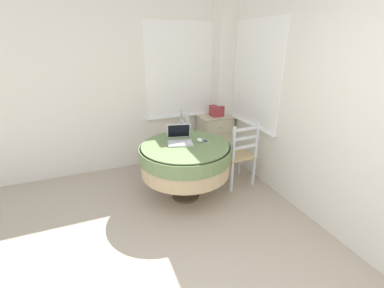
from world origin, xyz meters
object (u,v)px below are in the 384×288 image
(computer_mouse, at_px, (200,140))
(storage_box, at_px, (217,111))
(laptop, at_px, (180,139))
(cell_phone, at_px, (205,141))
(round_dining_table, at_px, (185,157))
(corner_cabinet, at_px, (215,137))
(dining_chair_near_back_window, at_px, (176,143))
(dining_chair_near_right_window, at_px, (238,155))

(computer_mouse, bearing_deg, storage_box, 52.88)
(laptop, height_order, cell_phone, laptop)
(round_dining_table, bearing_deg, laptop, 111.18)
(computer_mouse, bearing_deg, corner_cabinet, 53.67)
(computer_mouse, bearing_deg, dining_chair_near_back_window, 94.37)
(computer_mouse, height_order, dining_chair_near_back_window, dining_chair_near_back_window)
(laptop, xyz_separation_m, dining_chair_near_back_window, (0.18, 0.69, -0.34))
(cell_phone, xyz_separation_m, dining_chair_near_back_window, (-0.13, 0.80, -0.29))
(dining_chair_near_back_window, height_order, storage_box, storage_box)
(round_dining_table, xyz_separation_m, cell_phone, (0.27, -0.01, 0.17))
(cell_phone, bearing_deg, round_dining_table, 178.12)
(round_dining_table, bearing_deg, storage_box, 46.26)
(round_dining_table, height_order, dining_chair_near_right_window, dining_chair_near_right_window)
(cell_phone, height_order, dining_chair_near_right_window, dining_chair_near_right_window)
(dining_chair_near_right_window, distance_m, storage_box, 1.00)
(laptop, relative_size, dining_chair_near_right_window, 0.39)
(corner_cabinet, bearing_deg, cell_phone, -122.82)
(cell_phone, distance_m, dining_chair_near_back_window, 0.86)
(laptop, relative_size, computer_mouse, 3.66)
(laptop, distance_m, corner_cabinet, 1.32)
(cell_phone, bearing_deg, dining_chair_near_back_window, 99.14)
(storage_box, bearing_deg, computer_mouse, -127.12)
(dining_chair_near_back_window, bearing_deg, round_dining_table, -100.17)
(round_dining_table, distance_m, storage_box, 1.33)
(dining_chair_near_right_window, xyz_separation_m, storage_box, (0.11, 0.91, 0.40))
(cell_phone, relative_size, corner_cabinet, 0.15)
(computer_mouse, bearing_deg, round_dining_table, -175.63)
(round_dining_table, xyz_separation_m, laptop, (-0.04, 0.10, 0.21))
(round_dining_table, height_order, cell_phone, cell_phone)
(computer_mouse, distance_m, storage_box, 1.16)
(corner_cabinet, height_order, storage_box, storage_box)
(laptop, height_order, computer_mouse, laptop)
(corner_cabinet, relative_size, storage_box, 4.00)
(dining_chair_near_right_window, xyz_separation_m, corner_cabinet, (0.09, 0.92, -0.07))
(round_dining_table, relative_size, storage_box, 5.94)
(cell_phone, distance_m, corner_cabinet, 1.20)
(dining_chair_near_back_window, bearing_deg, corner_cabinet, 12.30)
(laptop, xyz_separation_m, dining_chair_near_right_window, (0.83, -0.07, -0.34))
(cell_phone, bearing_deg, computer_mouse, 160.76)
(round_dining_table, distance_m, laptop, 0.24)
(computer_mouse, xyz_separation_m, dining_chair_near_right_window, (0.59, 0.01, -0.31))
(dining_chair_near_back_window, bearing_deg, storage_box, 11.55)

